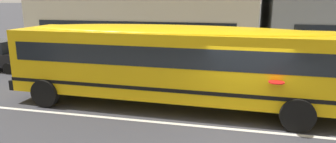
# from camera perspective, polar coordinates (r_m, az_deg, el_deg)

# --- Properties ---
(ground_plane) EXTENTS (400.00, 400.00, 0.00)m
(ground_plane) POSITION_cam_1_polar(r_m,az_deg,el_deg) (9.86, 13.91, -10.47)
(ground_plane) COLOR #38383D
(sidewalk_far) EXTENTS (120.00, 3.00, 0.01)m
(sidewalk_far) POSITION_cam_1_polar(r_m,az_deg,el_deg) (17.53, 13.82, 0.10)
(sidewalk_far) COLOR gray
(sidewalk_far) RESTS_ON ground_plane
(lane_centreline) EXTENTS (110.00, 0.16, 0.01)m
(lane_centreline) POSITION_cam_1_polar(r_m,az_deg,el_deg) (9.86, 13.91, -10.45)
(lane_centreline) COLOR silver
(lane_centreline) RESTS_ON ground_plane
(school_bus) EXTENTS (13.37, 3.33, 2.98)m
(school_bus) POSITION_cam_1_polar(r_m,az_deg,el_deg) (11.16, 1.29, 2.27)
(school_bus) COLOR yellow
(school_bus) RESTS_ON ground_plane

